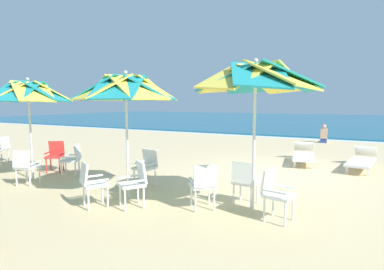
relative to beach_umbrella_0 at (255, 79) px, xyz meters
The scene contains 19 objects.
ground_plane 3.94m from the beach_umbrella_0, 96.29° to the left, with size 80.00×80.00×0.00m, color beige.
sea 30.69m from the beach_umbrella_0, 90.65° to the left, with size 80.00×36.00×0.10m, color #19607F.
surf_foam 12.53m from the beach_umbrella_0, 91.61° to the left, with size 80.00×0.70×0.01m, color white.
beach_umbrella_0 is the anchor object (origin of this frame).
plastic_chair_0 1.93m from the beach_umbrella_0, 21.10° to the right, with size 0.54×0.51×0.87m.
plastic_chair_1 2.08m from the beach_umbrella_0, 162.89° to the right, with size 0.63×0.63×0.87m.
plastic_chair_2 1.92m from the beach_umbrella_0, 128.65° to the left, with size 0.46×0.49×0.87m.
beach_umbrella_1 2.58m from the beach_umbrella_0, behind, with size 2.13×2.13×2.61m.
plastic_chair_3 3.54m from the beach_umbrella_0, 158.01° to the right, with size 0.61×0.62×0.87m.
plastic_chair_4 3.39m from the beach_umbrella_0, 167.87° to the left, with size 0.48×0.50×0.87m.
plastic_chair_5 2.89m from the beach_umbrella_0, 160.75° to the right, with size 0.62×0.63×0.87m.
beach_umbrella_2 5.67m from the beach_umbrella_0, behind, with size 2.06×2.06×2.59m.
plastic_chair_6 5.41m from the beach_umbrella_0, behind, with size 0.63×0.62×0.87m.
plastic_chair_7 6.30m from the beach_umbrella_0, behind, with size 0.62×0.63×0.87m.
plastic_chair_8 5.69m from the beach_umbrella_0, behind, with size 0.56×0.58×0.87m.
plastic_chair_10 8.87m from the beach_umbrella_0, behind, with size 0.61×0.59×0.87m.
sun_lounger_0 5.72m from the beach_umbrella_0, 69.68° to the left, with size 0.93×2.21×0.62m.
sun_lounger_1 5.60m from the beach_umbrella_0, 87.95° to the left, with size 0.91×2.21×0.62m.
beachgoer_seated 11.32m from the beach_umbrella_0, 88.07° to the left, with size 0.30×0.93×0.92m.
Camera 1 is at (1.82, -8.30, 1.97)m, focal length 28.31 mm.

